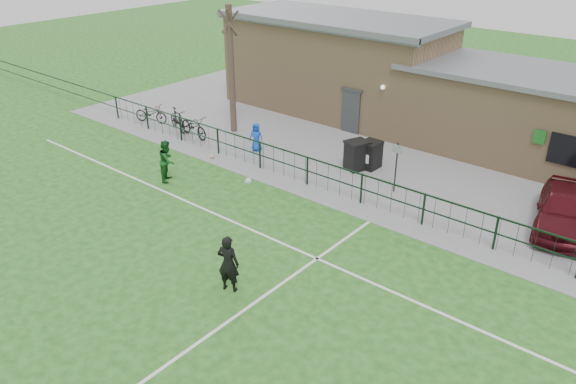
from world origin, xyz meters
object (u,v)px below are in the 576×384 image
Objects in this scene: sign_post at (396,168)px; bicycle_b at (178,120)px; wheelie_bin_right at (370,156)px; bicycle_c at (194,126)px; bare_tree at (231,71)px; bicycle_a at (151,113)px; car_maroon at (564,209)px; wheelie_bin_left at (357,156)px; outfield_player at (167,161)px; ball_ground at (212,156)px; spectator_child at (256,137)px.

sign_post reaches higher than bicycle_b.
bicycle_b is (-9.71, -2.15, 0.01)m from wheelie_bin_right.
bare_tree is at bearing -18.06° from bicycle_c.
bicycle_c is (3.24, -0.00, 0.06)m from bicycle_a.
wheelie_bin_right is 0.54× the size of sign_post.
bicycle_a is at bearing 173.73° from car_maroon.
car_maroon reaches higher than wheelie_bin_left.
wheelie_bin_left is at bearing 169.60° from car_maroon.
car_maroon is (8.09, 0.27, 0.16)m from wheelie_bin_left.
outfield_player is 8.50× the size of ball_ground.
bicycle_c is at bearing -116.76° from bare_tree.
bicycle_a is 3.24m from bicycle_c.
sign_post is (2.30, -0.88, 0.43)m from wheelie_bin_left.
bare_tree is 3.16m from bicycle_c.
wheelie_bin_left is 1.06× the size of wheelie_bin_right.
bare_tree reaches higher than bicycle_b.
sign_post is 8.14m from ball_ground.
bicycle_a is at bearing -176.21° from sign_post.
spectator_child is 0.77× the size of outfield_player.
wheelie_bin_right is 0.64× the size of outfield_player.
spectator_child is at bearing -42.06° from outfield_player.
bicycle_c reaches higher than ball_ground.
car_maroon is 2.54× the size of outfield_player.
spectator_child is at bearing -177.52° from sign_post.
sign_post is 11.68m from bicycle_b.
car_maroon reaches higher than bicycle_a.
outfield_player is (2.84, -3.91, 0.29)m from bicycle_c.
outfield_player is (-0.63, -4.52, 0.18)m from spectator_child.
ball_ground is (5.82, -1.30, -0.39)m from bicycle_a.
bicycle_a is 9.09× the size of ball_ground.
wheelie_bin_right reaches higher than ball_ground.
bicycle_b is 4.13m from ball_ground.
bare_tree is 15.42m from car_maroon.
bicycle_a reaches higher than ball_ground.
bare_tree is 5.56× the size of wheelie_bin_right.
car_maroon is 19.50m from bicycle_a.
car_maroon is at bearing -99.92° from outfield_player.
ball_ground is at bearing -61.38° from bare_tree.
wheelie_bin_left is 6.31m from ball_ground.
outfield_player is at bearing -71.13° from bare_tree.
outfield_player is at bearing -118.31° from spectator_child.
wheelie_bin_left is 11.44m from bicycle_a.
wheelie_bin_right is 0.25× the size of car_maroon.
bicycle_c is at bearing -74.82° from bicycle_b.
outfield_player is (6.08, -3.91, 0.35)m from bicycle_a.
outfield_player is at bearing -111.20° from wheelie_bin_left.
wheelie_bin_right is 7.72m from car_maroon.
bare_tree is 9.71m from sign_post.
bare_tree is 4.65× the size of spectator_child.
wheelie_bin_right is 11.88m from bicycle_a.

